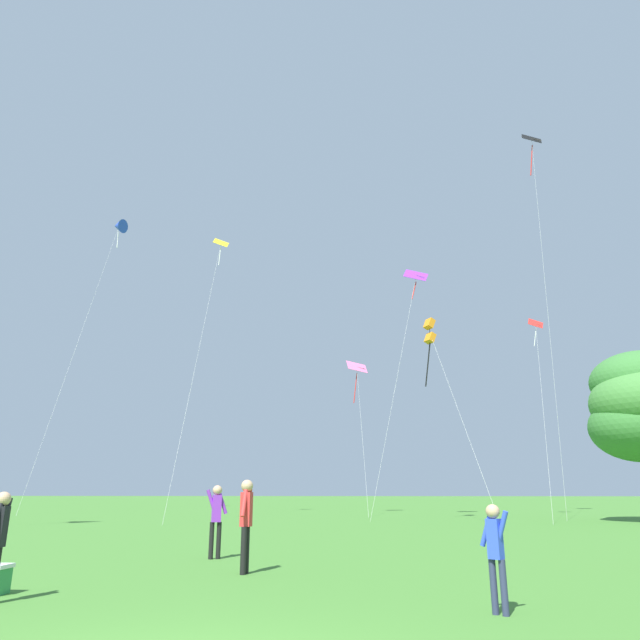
# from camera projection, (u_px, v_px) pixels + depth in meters

# --- Properties ---
(kite_purple_streamer) EXTENTS (4.42, 5.53, 16.39)m
(kite_purple_streamer) POSITION_uv_depth(u_px,v_px,m) (414.00, 284.00, 39.29)
(kite_purple_streamer) COLOR purple
(kite_purple_streamer) RESTS_ON ground_plane
(kite_pink_low) EXTENTS (1.67, 7.85, 11.35)m
(kite_pink_low) POSITION_uv_depth(u_px,v_px,m) (357.00, 375.00, 44.56)
(kite_pink_low) COLOR pink
(kite_pink_low) RESTS_ON ground_plane
(kite_red_high) EXTENTS (3.72, 10.08, 13.21)m
(kite_red_high) POSITION_uv_depth(u_px,v_px,m) (536.00, 335.00, 39.32)
(kite_red_high) COLOR red
(kite_red_high) RESTS_ON ground_plane
(kite_orange_box) EXTENTS (2.38, 6.69, 11.51)m
(kite_orange_box) POSITION_uv_depth(u_px,v_px,m) (430.00, 334.00, 34.52)
(kite_orange_box) COLOR orange
(kite_orange_box) RESTS_ON ground_plane
(kite_blue_delta) EXTENTS (1.64, 12.07, 26.66)m
(kite_blue_delta) POSITION_uv_depth(u_px,v_px,m) (119.00, 226.00, 55.34)
(kite_blue_delta) COLOR blue
(kite_blue_delta) RESTS_ON ground_plane
(kite_black_large) EXTENTS (3.12, 5.80, 27.74)m
(kite_black_large) POSITION_uv_depth(u_px,v_px,m) (533.00, 156.00, 42.94)
(kite_black_large) COLOR black
(kite_black_large) RESTS_ON ground_plane
(kite_yellow_diamond) EXTENTS (1.56, 11.97, 20.13)m
(kite_yellow_diamond) POSITION_uv_depth(u_px,v_px,m) (218.00, 258.00, 42.64)
(kite_yellow_diamond) COLOR yellow
(kite_yellow_diamond) RESTS_ON ground_plane
(person_with_spool) EXTENTS (0.24, 0.57, 1.75)m
(person_with_spool) POSITION_uv_depth(u_px,v_px,m) (246.00, 516.00, 11.42)
(person_with_spool) COLOR black
(person_with_spool) RESTS_ON ground_plane
(person_child_small) EXTENTS (0.39, 0.32, 1.36)m
(person_child_small) POSITION_uv_depth(u_px,v_px,m) (496.00, 547.00, 7.65)
(person_child_small) COLOR #2D3351
(person_child_small) RESTS_ON ground_plane
(person_near_tree) EXTENTS (0.53, 0.28, 1.67)m
(person_near_tree) POSITION_uv_depth(u_px,v_px,m) (216.00, 514.00, 13.87)
(person_near_tree) COLOR black
(person_near_tree) RESTS_ON ground_plane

